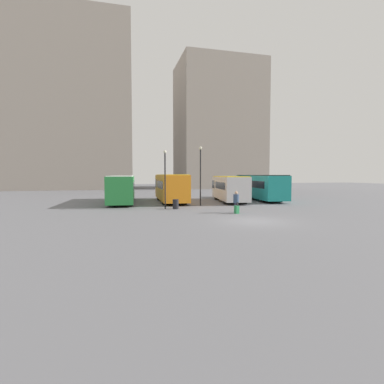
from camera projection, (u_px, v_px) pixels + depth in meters
name	position (u px, v px, depth m)	size (l,w,h in m)	color
ground_plane	(255.00, 221.00, 19.50)	(160.00, 160.00, 0.00)	slate
building_block_left	(70.00, 102.00, 62.10)	(24.57, 11.24, 36.10)	gray
building_block_right	(218.00, 126.00, 70.35)	(18.87, 14.62, 28.84)	gray
bus_0	(122.00, 188.00, 32.48)	(3.29, 11.27, 2.92)	#237A38
bus_1	(171.00, 187.00, 33.34)	(3.11, 10.24, 3.06)	orange
bus_2	(229.00, 188.00, 33.70)	(3.94, 9.45, 2.86)	silver
bus_3	(259.00, 186.00, 36.18)	(3.71, 11.54, 3.00)	#19847F
traveler	(236.00, 200.00, 23.76)	(0.52, 0.52, 1.72)	#382D4C
suitcase	(237.00, 209.00, 23.28)	(0.34, 0.39, 0.91)	#28844C
lamp_post_0	(165.00, 174.00, 26.43)	(0.28, 0.28, 5.17)	black
lamp_post_1	(200.00, 171.00, 29.21)	(0.28, 0.28, 5.76)	black
trash_bin	(176.00, 204.00, 26.43)	(0.52, 0.52, 0.85)	black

